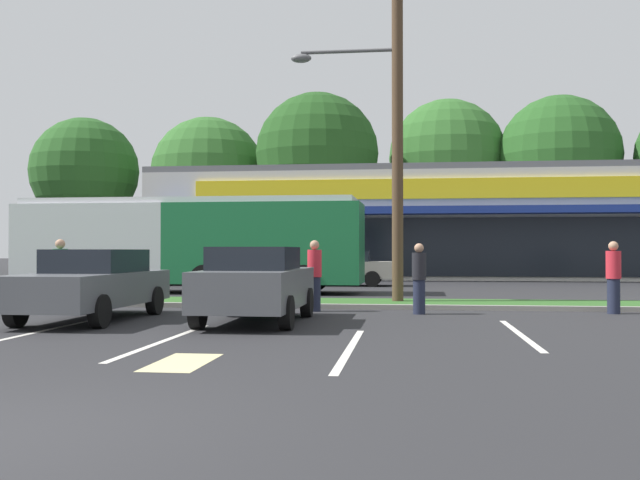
% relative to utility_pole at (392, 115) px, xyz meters
% --- Properties ---
extents(grass_median, '(56.00, 2.20, 0.12)m').
position_rel_utility_pole_xyz_m(grass_median, '(-2.95, -0.11, -5.02)').
color(grass_median, '#2D5B23').
rests_on(grass_median, ground_plane).
extents(curb_lip, '(56.00, 0.24, 0.12)m').
position_rel_utility_pole_xyz_m(curb_lip, '(-2.95, -1.33, -5.02)').
color(curb_lip, gray).
rests_on(curb_lip, ground_plane).
extents(parking_stripe_0, '(0.12, 4.80, 0.01)m').
position_rel_utility_pole_xyz_m(parking_stripe_0, '(-6.14, -6.53, -5.08)').
color(parking_stripe_0, silver).
rests_on(parking_stripe_0, ground_plane).
extents(parking_stripe_1, '(0.12, 4.80, 0.01)m').
position_rel_utility_pole_xyz_m(parking_stripe_1, '(-3.47, -8.10, -5.08)').
color(parking_stripe_1, silver).
rests_on(parking_stripe_1, ground_plane).
extents(parking_stripe_2, '(0.12, 4.80, 0.01)m').
position_rel_utility_pole_xyz_m(parking_stripe_2, '(-0.42, -8.66, -5.08)').
color(parking_stripe_2, silver).
rests_on(parking_stripe_2, ground_plane).
extents(parking_stripe_3, '(0.12, 4.80, 0.01)m').
position_rel_utility_pole_xyz_m(parking_stripe_3, '(2.37, -6.43, -5.08)').
color(parking_stripe_3, silver).
rests_on(parking_stripe_3, ground_plane).
extents(lot_arrow, '(0.70, 1.60, 0.01)m').
position_rel_utility_pole_xyz_m(lot_arrow, '(-2.48, -10.27, -5.08)').
color(lot_arrow, beige).
rests_on(lot_arrow, ground_plane).
extents(storefront_building, '(28.42, 15.33, 5.71)m').
position_rel_utility_pole_xyz_m(storefront_building, '(1.23, 22.88, -2.23)').
color(storefront_building, beige).
rests_on(storefront_building, ground_plane).
extents(tree_far_left, '(7.80, 7.80, 11.14)m').
position_rel_utility_pole_xyz_m(tree_far_left, '(-23.08, 31.19, 2.15)').
color(tree_far_left, '#473323').
rests_on(tree_far_left, ground_plane).
extents(tree_left, '(8.14, 8.14, 10.96)m').
position_rel_utility_pole_xyz_m(tree_left, '(-13.80, 31.11, 1.79)').
color(tree_left, '#473323').
rests_on(tree_left, ground_plane).
extents(tree_mid_left, '(8.20, 8.20, 12.01)m').
position_rel_utility_pole_xyz_m(tree_mid_left, '(-5.67, 28.83, 2.82)').
color(tree_mid_left, '#473323').
rests_on(tree_mid_left, ground_plane).
extents(tree_mid, '(8.14, 8.14, 12.00)m').
position_rel_utility_pole_xyz_m(tree_mid, '(3.10, 32.01, 2.83)').
color(tree_mid, '#473323').
rests_on(tree_mid, ground_plane).
extents(tree_mid_right, '(7.99, 7.99, 11.72)m').
position_rel_utility_pole_xyz_m(tree_mid_right, '(10.33, 30.30, 2.64)').
color(tree_mid_right, '#473323').
rests_on(tree_mid_right, ground_plane).
extents(utility_pole, '(3.03, 2.40, 9.48)m').
position_rel_utility_pole_xyz_m(utility_pole, '(0.00, 0.00, 0.00)').
color(utility_pole, '#4C3826').
rests_on(utility_pole, ground_plane).
extents(city_bus, '(12.01, 2.77, 3.25)m').
position_rel_utility_pole_xyz_m(city_bus, '(-7.09, 5.00, -3.32)').
color(city_bus, '#196638').
rests_on(city_bus, ground_plane).
extents(car_0, '(4.22, 1.90, 1.61)m').
position_rel_utility_pole_xyz_m(car_0, '(-10.66, 10.34, -4.27)').
color(car_0, '#9E998C').
rests_on(car_0, ground_plane).
extents(car_1, '(1.89, 4.28, 1.53)m').
position_rel_utility_pole_xyz_m(car_1, '(-2.61, -5.03, -4.29)').
color(car_1, '#515459').
rests_on(car_1, ground_plane).
extents(car_4, '(1.89, 4.80, 1.48)m').
position_rel_utility_pole_xyz_m(car_4, '(-6.14, -4.90, -4.32)').
color(car_4, '#515459').
rests_on(car_4, ground_plane).
extents(car_5, '(4.68, 1.93, 1.43)m').
position_rel_utility_pole_xyz_m(car_5, '(-2.43, 10.57, -4.33)').
color(car_5, '#9E998C').
rests_on(car_5, ground_plane).
extents(pedestrian_near_bench, '(0.34, 0.34, 1.67)m').
position_rel_utility_pole_xyz_m(pedestrian_near_bench, '(5.14, -1.98, -4.24)').
color(pedestrian_near_bench, '#1E2338').
rests_on(pedestrian_near_bench, ground_plane).
extents(pedestrian_by_pole, '(0.33, 0.33, 1.62)m').
position_rel_utility_pole_xyz_m(pedestrian_by_pole, '(0.68, -2.62, -4.27)').
color(pedestrian_by_pole, '#1E2338').
rests_on(pedestrian_by_pole, ground_plane).
extents(pedestrian_mid, '(0.35, 0.35, 1.73)m').
position_rel_utility_pole_xyz_m(pedestrian_mid, '(-7.81, -3.00, -4.21)').
color(pedestrian_mid, '#726651').
rests_on(pedestrian_mid, ground_plane).
extents(pedestrian_far, '(0.34, 0.34, 1.71)m').
position_rel_utility_pole_xyz_m(pedestrian_far, '(-1.80, -2.15, -4.23)').
color(pedestrian_far, '#1E2338').
rests_on(pedestrian_far, ground_plane).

